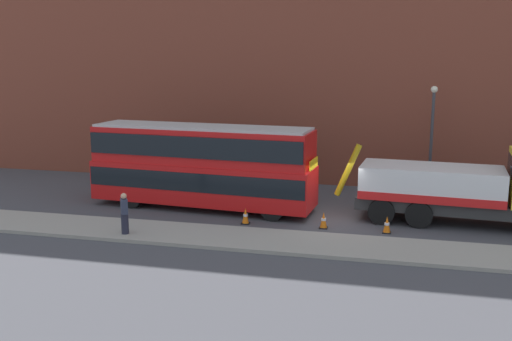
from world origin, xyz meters
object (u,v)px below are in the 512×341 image
double_decker_bus (202,163)px  street_lamp (432,132)px  traffic_cone_near_bus (245,216)px  pedestrian_onlooker (124,214)px  recovery_tow_truck (474,186)px  traffic_cone_near_truck (387,225)px  traffic_cone_midway (324,221)px

double_decker_bus → street_lamp: 12.07m
double_decker_bus → traffic_cone_near_bus: size_ratio=15.53×
double_decker_bus → pedestrian_onlooker: size_ratio=6.54×
double_decker_bus → pedestrian_onlooker: 5.54m
recovery_tow_truck → double_decker_bus: (-12.45, 0.04, 0.47)m
traffic_cone_near_truck → street_lamp: (2.05, 7.09, 3.13)m
double_decker_bus → traffic_cone_near_bus: 3.95m
pedestrian_onlooker → traffic_cone_midway: (7.78, 3.15, -0.64)m
traffic_cone_near_bus → traffic_cone_near_truck: bearing=0.8°
traffic_cone_near_bus → traffic_cone_near_truck: 6.13m
recovery_tow_truck → traffic_cone_midway: 6.72m
double_decker_bus → traffic_cone_midway: double_decker_bus is taller
recovery_tow_truck → traffic_cone_near_truck: bearing=-145.8°
recovery_tow_truck → traffic_cone_near_bus: bearing=-162.9°
double_decker_bus → traffic_cone_midway: size_ratio=15.53×
traffic_cone_near_bus → traffic_cone_near_truck: same height
recovery_tow_truck → street_lamp: 5.57m
double_decker_bus → pedestrian_onlooker: (-1.60, -5.15, -1.25)m
recovery_tow_truck → traffic_cone_near_bus: recovery_tow_truck is taller
recovery_tow_truck → double_decker_bus: 12.46m
recovery_tow_truck → double_decker_bus: double_decker_bus is taller
double_decker_bus → traffic_cone_near_truck: (8.85, -2.06, -1.89)m
traffic_cone_near_bus → traffic_cone_near_truck: (6.13, 0.08, 0.00)m
pedestrian_onlooker → traffic_cone_near_bus: bearing=2.3°
double_decker_bus → traffic_cone_near_truck: bearing=-8.2°
recovery_tow_truck → traffic_cone_near_truck: (-3.60, -2.02, -1.42)m
pedestrian_onlooker → traffic_cone_midway: pedestrian_onlooker is taller
double_decker_bus → traffic_cone_near_truck: size_ratio=15.53×
traffic_cone_near_bus → street_lamp: 11.32m
traffic_cone_near_truck → street_lamp: 8.02m
double_decker_bus → traffic_cone_near_truck: 9.29m
pedestrian_onlooker → traffic_cone_midway: 8.42m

